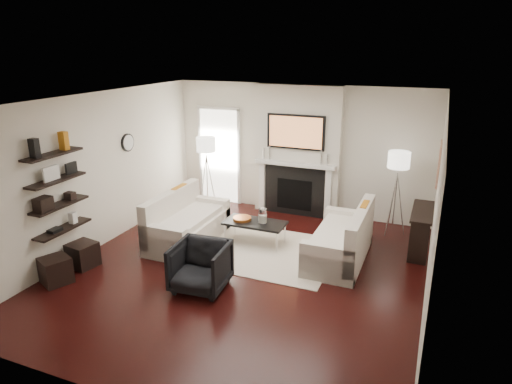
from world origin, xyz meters
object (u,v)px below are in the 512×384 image
at_px(loveseat_right_base, 339,248).
at_px(coffee_table, 255,223).
at_px(lamp_right_shade, 399,160).
at_px(armchair, 200,264).
at_px(ottoman_near, 83,255).
at_px(loveseat_left_base, 188,231).
at_px(lamp_left_shade, 206,144).

bearing_deg(loveseat_right_base, coffee_table, 177.87).
xyz_separation_m(coffee_table, lamp_right_shade, (2.26, 1.43, 1.05)).
xyz_separation_m(loveseat_right_base, coffee_table, (-1.54, 0.06, 0.19)).
xyz_separation_m(loveseat_right_base, armchair, (-1.67, -1.73, 0.18)).
bearing_deg(loveseat_right_base, ottoman_near, -154.45).
distance_m(loveseat_right_base, lamp_right_shade, 2.06).
relative_size(loveseat_left_base, armchair, 2.29).
height_order(loveseat_right_base, armchair, armchair).
relative_size(armchair, ottoman_near, 1.96).
bearing_deg(ottoman_near, lamp_left_shade, 78.90).
relative_size(coffee_table, lamp_left_shade, 2.75).
bearing_deg(armchair, coffee_table, 81.20).
bearing_deg(lamp_right_shade, loveseat_left_base, -152.14).
height_order(loveseat_right_base, ottoman_near, loveseat_right_base).
distance_m(loveseat_left_base, armchair, 1.75).
bearing_deg(coffee_table, lamp_left_shade, 141.95).
distance_m(loveseat_left_base, coffee_table, 1.23).
distance_m(loveseat_left_base, loveseat_right_base, 2.72).
bearing_deg(loveseat_left_base, loveseat_right_base, 6.82).
relative_size(loveseat_right_base, ottoman_near, 4.50).
xyz_separation_m(loveseat_left_base, armchair, (1.03, -1.41, 0.18)).
bearing_deg(lamp_right_shade, loveseat_right_base, -115.79).
bearing_deg(ottoman_near, loveseat_left_base, 53.61).
xyz_separation_m(armchair, ottoman_near, (-2.13, -0.09, -0.19)).
xyz_separation_m(loveseat_right_base, ottoman_near, (-3.80, -1.82, -0.01)).
xyz_separation_m(coffee_table, armchair, (-0.13, -1.79, -0.01)).
distance_m(loveseat_right_base, ottoman_near, 4.22).
height_order(loveseat_left_base, loveseat_right_base, same).
height_order(lamp_right_shade, ottoman_near, lamp_right_shade).
height_order(armchair, lamp_left_shade, lamp_left_shade).
bearing_deg(lamp_left_shade, loveseat_right_base, -22.85).
bearing_deg(lamp_left_shade, ottoman_near, -101.10).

